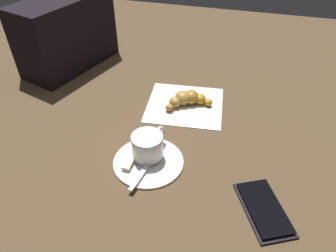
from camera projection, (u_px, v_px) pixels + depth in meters
ground_plane at (173, 135)px, 0.73m from camera, size 1.80×1.80×0.00m
saucer at (148, 161)px, 0.65m from camera, size 0.15×0.15×0.01m
espresso_cup at (148, 145)px, 0.65m from camera, size 0.09×0.07×0.05m
teaspoon at (151, 160)px, 0.65m from camera, size 0.13×0.03×0.01m
sugar_packet at (131, 159)px, 0.65m from camera, size 0.06×0.02×0.01m
napkin at (184, 104)px, 0.82m from camera, size 0.20×0.21×0.00m
croissant at (187, 99)px, 0.81m from camera, size 0.09×0.12×0.04m
cell_phone at (264, 208)px, 0.56m from camera, size 0.15×0.12×0.01m
laptop_bag at (66, 33)px, 0.93m from camera, size 0.32×0.21×0.21m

